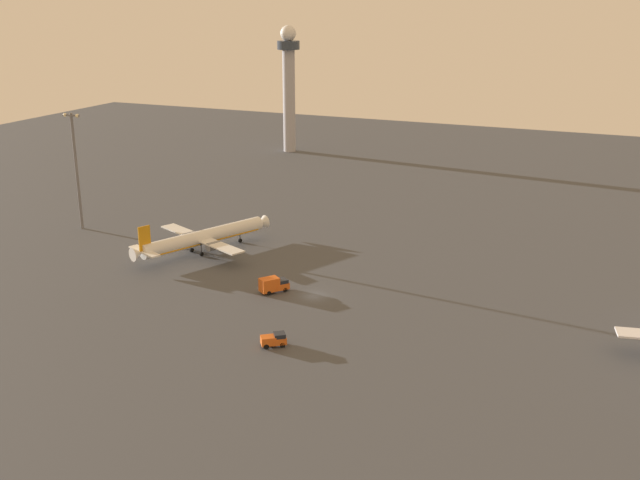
# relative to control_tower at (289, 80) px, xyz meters

# --- Properties ---
(ground_plane) EXTENTS (416.00, 416.00, 0.00)m
(ground_plane) POSITION_rel_control_tower_xyz_m (64.65, -125.34, -25.62)
(ground_plane) COLOR #424449
(control_tower) EXTENTS (8.00, 8.00, 44.73)m
(control_tower) POSITION_rel_control_tower_xyz_m (0.00, 0.00, 0.00)
(control_tower) COLOR #A8A8B2
(control_tower) RESTS_ON ground
(airplane_terminal_side) EXTENTS (26.68, 33.79, 9.15)m
(airplane_terminal_side) POSITION_rel_control_tower_xyz_m (31.50, -111.51, -22.16)
(airplane_terminal_side) COLOR silver
(airplane_terminal_side) RESTS_ON ground
(catering_truck) EXTENTS (5.25, 5.94, 3.05)m
(catering_truck) POSITION_rel_control_tower_xyz_m (56.63, -126.54, -24.04)
(catering_truck) COLOR #D85919
(catering_truck) RESTS_ON ground
(cargo_loader) EXTENTS (4.49, 4.04, 2.25)m
(cargo_loader) POSITION_rel_control_tower_xyz_m (67.37, -147.74, -24.44)
(cargo_loader) COLOR #D85919
(cargo_loader) RESTS_ON ground
(apron_light_east) EXTENTS (4.80, 0.90, 28.50)m
(apron_light_east) POSITION_rel_control_tower_xyz_m (-5.53, -107.62, -9.49)
(apron_light_east) COLOR slate
(apron_light_east) RESTS_ON ground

